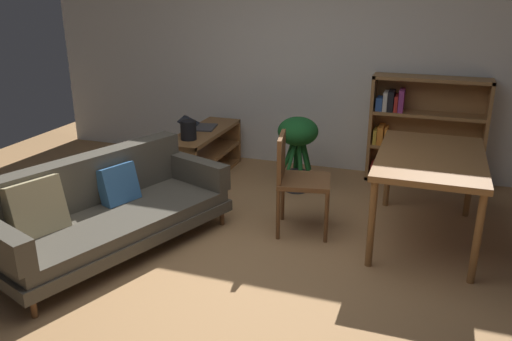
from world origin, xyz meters
name	(u,v)px	position (x,y,z in m)	size (l,w,h in m)	color
ground_plane	(226,270)	(0.00, 0.00, 0.00)	(8.16, 8.16, 0.00)	#A87A4C
back_wall_panel	(313,53)	(0.00, 2.70, 1.35)	(6.80, 0.10, 2.70)	silver
fabric_couch	(104,209)	(-1.09, 0.02, 0.35)	(1.46, 2.15, 0.75)	brown
media_console	(204,154)	(-1.04, 1.87, 0.27)	(0.41, 1.27, 0.54)	brown
open_laptop	(199,126)	(-1.13, 1.97, 0.57)	(0.45, 0.39, 0.11)	#333338
desk_speaker	(188,130)	(-1.04, 1.51, 0.64)	(0.17, 0.17, 0.20)	black
potted_floor_plant	(298,142)	(0.08, 1.80, 0.53)	(0.42, 0.47, 0.80)	#333338
dining_table	(430,164)	(1.41, 1.07, 0.69)	(0.85, 1.36, 0.76)	brown
dining_chair_near	(296,177)	(0.32, 0.87, 0.51)	(0.52, 0.51, 0.88)	brown
bookshelf	(420,130)	(1.27, 2.53, 0.59)	(1.21, 0.30, 1.18)	olive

